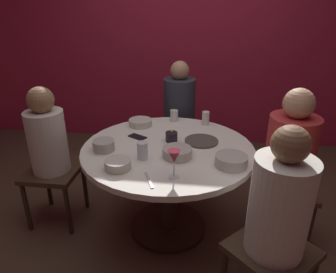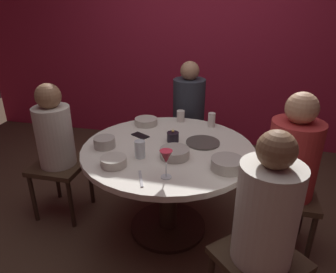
{
  "view_description": "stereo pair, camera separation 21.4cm",
  "coord_description": "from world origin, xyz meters",
  "px_view_note": "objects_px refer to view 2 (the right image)",
  "views": [
    {
      "loc": [
        0.25,
        -1.95,
        1.67
      ],
      "look_at": [
        0.0,
        0.0,
        0.8
      ],
      "focal_mm": 32.43,
      "sensor_mm": 36.0,
      "label": 1
    },
    {
      "loc": [
        0.46,
        -1.91,
        1.67
      ],
      "look_at": [
        0.0,
        0.0,
        0.8
      ],
      "focal_mm": 32.43,
      "sensor_mm": 36.0,
      "label": 2
    }
  ],
  "objects_px": {
    "seated_diner_right": "(292,159)",
    "candle_holder": "(173,137)",
    "cup_by_right_diner": "(140,149)",
    "bowl_small_white": "(146,122)",
    "dinner_plate": "(203,142)",
    "cup_by_left_diner": "(212,120)",
    "wine_glass": "(166,158)",
    "cup_near_candle": "(181,116)",
    "seated_diner_left": "(55,137)",
    "seated_diner_back": "(189,109)",
    "bowl_salad_center": "(175,153)",
    "bowl_serving_large": "(105,142)",
    "bowl_rice_portion": "(227,164)",
    "bowl_sauce_side": "(114,161)",
    "dining_table": "(168,167)",
    "seated_diner_front_right": "(266,217)",
    "cell_phone": "(140,136)"
  },
  "relations": [
    {
      "from": "seated_diner_left",
      "to": "cup_near_candle",
      "type": "bearing_deg",
      "value": 30.33
    },
    {
      "from": "candle_holder",
      "to": "dinner_plate",
      "type": "height_order",
      "value": "candle_holder"
    },
    {
      "from": "seated_diner_back",
      "to": "cup_by_left_diner",
      "type": "distance_m",
      "value": 0.47
    },
    {
      "from": "bowl_small_white",
      "to": "bowl_sauce_side",
      "type": "relative_size",
      "value": 1.15
    },
    {
      "from": "bowl_salad_center",
      "to": "bowl_sauce_side",
      "type": "xyz_separation_m",
      "value": [
        -0.35,
        -0.2,
        -0.0
      ]
    },
    {
      "from": "seated_diner_right",
      "to": "cup_near_candle",
      "type": "bearing_deg",
      "value": -31.6
    },
    {
      "from": "seated_diner_left",
      "to": "bowl_salad_center",
      "type": "bearing_deg",
      "value": -8.4
    },
    {
      "from": "bowl_sauce_side",
      "to": "bowl_rice_portion",
      "type": "bearing_deg",
      "value": 10.04
    },
    {
      "from": "seated_diner_left",
      "to": "cup_near_candle",
      "type": "distance_m",
      "value": 1.05
    },
    {
      "from": "seated_diner_left",
      "to": "seated_diner_back",
      "type": "relative_size",
      "value": 0.95
    },
    {
      "from": "wine_glass",
      "to": "bowl_sauce_side",
      "type": "relative_size",
      "value": 1.06
    },
    {
      "from": "dining_table",
      "to": "bowl_rice_portion",
      "type": "relative_size",
      "value": 6.05
    },
    {
      "from": "cell_phone",
      "to": "bowl_small_white",
      "type": "relative_size",
      "value": 0.73
    },
    {
      "from": "cup_near_candle",
      "to": "bowl_small_white",
      "type": "bearing_deg",
      "value": -151.02
    },
    {
      "from": "cup_by_left_diner",
      "to": "candle_holder",
      "type": "bearing_deg",
      "value": -123.69
    },
    {
      "from": "dining_table",
      "to": "seated_diner_left",
      "type": "xyz_separation_m",
      "value": [
        -0.92,
        0.0,
        0.14
      ]
    },
    {
      "from": "wine_glass",
      "to": "cup_near_candle",
      "type": "bearing_deg",
      "value": 96.23
    },
    {
      "from": "seated_diner_right",
      "to": "candle_holder",
      "type": "xyz_separation_m",
      "value": [
        -0.83,
        0.1,
        0.03
      ]
    },
    {
      "from": "seated_diner_right",
      "to": "cup_by_right_diner",
      "type": "distance_m",
      "value": 1.01
    },
    {
      "from": "dining_table",
      "to": "cup_by_left_diner",
      "type": "height_order",
      "value": "cup_by_left_diner"
    },
    {
      "from": "cup_by_right_diner",
      "to": "bowl_small_white",
      "type": "bearing_deg",
      "value": 103.56
    },
    {
      "from": "dining_table",
      "to": "candle_holder",
      "type": "relative_size",
      "value": 13.28
    },
    {
      "from": "cup_by_left_diner",
      "to": "seated_diner_left",
      "type": "bearing_deg",
      "value": -158.29
    },
    {
      "from": "bowl_sauce_side",
      "to": "cup_by_left_diner",
      "type": "xyz_separation_m",
      "value": [
        0.53,
        0.82,
        0.03
      ]
    },
    {
      "from": "dining_table",
      "to": "bowl_serving_large",
      "type": "distance_m",
      "value": 0.5
    },
    {
      "from": "seated_diner_left",
      "to": "seated_diner_front_right",
      "type": "height_order",
      "value": "seated_diner_front_right"
    },
    {
      "from": "dining_table",
      "to": "cup_near_candle",
      "type": "bearing_deg",
      "value": 91.59
    },
    {
      "from": "seated_diner_back",
      "to": "cup_by_right_diner",
      "type": "bearing_deg",
      "value": -7.73
    },
    {
      "from": "seated_diner_left",
      "to": "bowl_serving_large",
      "type": "relative_size",
      "value": 7.51
    },
    {
      "from": "seated_diner_right",
      "to": "candle_holder",
      "type": "bearing_deg",
      "value": -6.81
    },
    {
      "from": "dinner_plate",
      "to": "bowl_rice_portion",
      "type": "height_order",
      "value": "bowl_rice_portion"
    },
    {
      "from": "wine_glass",
      "to": "bowl_small_white",
      "type": "relative_size",
      "value": 0.92
    },
    {
      "from": "candle_holder",
      "to": "bowl_rice_portion",
      "type": "height_order",
      "value": "candle_holder"
    },
    {
      "from": "bowl_sauce_side",
      "to": "seated_diner_left",
      "type": "bearing_deg",
      "value": 151.68
    },
    {
      "from": "cup_near_candle",
      "to": "seated_diner_front_right",
      "type": "bearing_deg",
      "value": -60.66
    },
    {
      "from": "seated_diner_back",
      "to": "bowl_salad_center",
      "type": "relative_size",
      "value": 5.98
    },
    {
      "from": "cup_near_candle",
      "to": "cup_by_left_diner",
      "type": "height_order",
      "value": "cup_by_left_diner"
    },
    {
      "from": "bowl_rice_portion",
      "to": "cup_by_left_diner",
      "type": "distance_m",
      "value": 0.72
    },
    {
      "from": "cup_near_candle",
      "to": "cup_by_right_diner",
      "type": "bearing_deg",
      "value": -100.05
    },
    {
      "from": "dining_table",
      "to": "seated_diner_front_right",
      "type": "relative_size",
      "value": 1.05
    },
    {
      "from": "seated_diner_right",
      "to": "bowl_rice_portion",
      "type": "height_order",
      "value": "seated_diner_right"
    },
    {
      "from": "wine_glass",
      "to": "bowl_serving_large",
      "type": "relative_size",
      "value": 1.16
    },
    {
      "from": "wine_glass",
      "to": "dining_table",
      "type": "bearing_deg",
      "value": 102.08
    },
    {
      "from": "dinner_plate",
      "to": "cup_by_right_diner",
      "type": "bearing_deg",
      "value": -140.27
    },
    {
      "from": "dining_table",
      "to": "seated_diner_right",
      "type": "xyz_separation_m",
      "value": [
        0.84,
        0.0,
        0.17
      ]
    },
    {
      "from": "wine_glass",
      "to": "bowl_sauce_side",
      "type": "distance_m",
      "value": 0.38
    },
    {
      "from": "seated_diner_front_right",
      "to": "cup_by_left_diner",
      "type": "bearing_deg",
      "value": -25.93
    },
    {
      "from": "bowl_small_white",
      "to": "cup_by_right_diner",
      "type": "relative_size",
      "value": 1.63
    },
    {
      "from": "cell_phone",
      "to": "cup_by_left_diner",
      "type": "xyz_separation_m",
      "value": [
        0.51,
        0.33,
        0.05
      ]
    },
    {
      "from": "seated_diner_left",
      "to": "candle_holder",
      "type": "relative_size",
      "value": 12.19
    }
  ]
}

